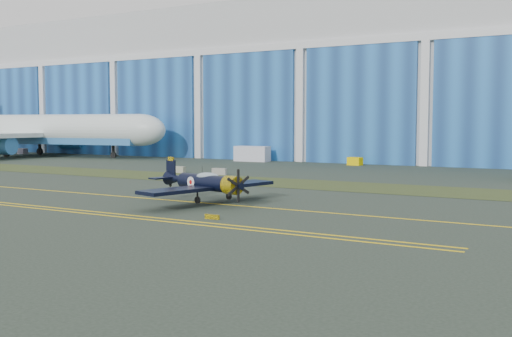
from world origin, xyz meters
The scene contains 12 objects.
ground centered at (0.00, 0.00, 0.00)m, with size 260.00×260.00×0.00m, color #2F3A2F.
grass_median centered at (0.00, 14.00, 0.02)m, with size 260.00×10.00×0.02m, color #475128.
hangar centered at (0.00, 71.79, 14.96)m, with size 220.00×45.70×30.00m.
taxiway_centreline centered at (0.00, -5.00, 0.01)m, with size 200.00×0.20×0.02m, color yellow.
guard_board_right centered at (22.00, -12.00, 0.17)m, with size 1.20×0.15×0.35m, color yellow.
warbird centered at (16.68, -5.17, 1.83)m, with size 14.20×15.84×3.99m.
jetliner centered at (-56.37, 38.68, 12.32)m, with size 77.95×68.73×24.64m.
shipping_container centered at (-7.99, 45.93, 1.37)m, with size 6.34×2.53×2.75m, color silver.
tug centered at (11.70, 45.60, 0.66)m, with size 2.27×1.42×1.32m, color #FFD800.
cart centered at (-65.41, 42.74, 0.64)m, with size 2.12×1.27×1.27m, color silver.
barrier_a centered at (-4.42, 19.20, 0.45)m, with size 2.00×0.60×0.90m, color gray.
barrier_b centered at (2.32, 19.21, 0.45)m, with size 2.00×0.60×0.90m, color gray.
Camera 1 is at (45.88, -47.68, 6.96)m, focal length 42.00 mm.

